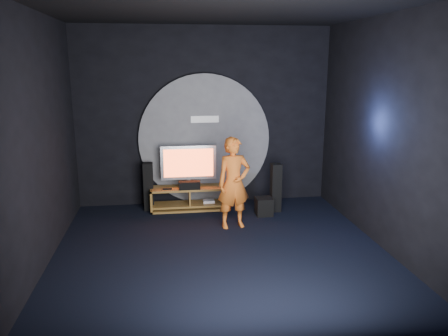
# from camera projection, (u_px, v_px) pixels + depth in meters

# --- Properties ---
(floor) EXTENTS (5.00, 5.00, 0.00)m
(floor) POSITION_uv_depth(u_px,v_px,m) (221.00, 251.00, 6.64)
(floor) COLOR black
(floor) RESTS_ON ground
(back_wall) EXTENTS (5.00, 0.04, 3.50)m
(back_wall) POSITION_uv_depth(u_px,v_px,m) (204.00, 117.00, 8.63)
(back_wall) COLOR black
(back_wall) RESTS_ON ground
(front_wall) EXTENTS (5.00, 0.04, 3.50)m
(front_wall) POSITION_uv_depth(u_px,v_px,m) (258.00, 185.00, 3.82)
(front_wall) COLOR black
(front_wall) RESTS_ON ground
(left_wall) EXTENTS (0.04, 5.00, 3.50)m
(left_wall) POSITION_uv_depth(u_px,v_px,m) (37.00, 142.00, 5.89)
(left_wall) COLOR black
(left_wall) RESTS_ON ground
(right_wall) EXTENTS (0.04, 5.00, 3.50)m
(right_wall) POSITION_uv_depth(u_px,v_px,m) (385.00, 134.00, 6.56)
(right_wall) COLOR black
(right_wall) RESTS_ON ground
(ceiling) EXTENTS (5.00, 5.00, 0.01)m
(ceiling) POSITION_uv_depth(u_px,v_px,m) (220.00, 8.00, 5.82)
(ceiling) COLOR black
(ceiling) RESTS_ON back_wall
(wall_disc_panel) EXTENTS (2.60, 0.11, 2.60)m
(wall_disc_panel) POSITION_uv_depth(u_px,v_px,m) (205.00, 140.00, 8.68)
(wall_disc_panel) COLOR #515156
(wall_disc_panel) RESTS_ON ground
(media_console) EXTENTS (1.50, 0.45, 0.45)m
(media_console) POSITION_uv_depth(u_px,v_px,m) (190.00, 200.00, 8.52)
(media_console) COLOR olive
(media_console) RESTS_ON ground
(tv) EXTENTS (1.07, 0.22, 0.80)m
(tv) POSITION_uv_depth(u_px,v_px,m) (189.00, 164.00, 8.42)
(tv) COLOR #B3B3BA
(tv) RESTS_ON media_console
(center_speaker) EXTENTS (0.40, 0.15, 0.15)m
(center_speaker) POSITION_uv_depth(u_px,v_px,m) (190.00, 185.00, 8.30)
(center_speaker) COLOR black
(center_speaker) RESTS_ON media_console
(remote) EXTENTS (0.18, 0.05, 0.02)m
(remote) POSITION_uv_depth(u_px,v_px,m) (167.00, 189.00, 8.28)
(remote) COLOR black
(remote) RESTS_ON media_console
(tower_speaker_left) EXTENTS (0.19, 0.21, 0.93)m
(tower_speaker_left) POSITION_uv_depth(u_px,v_px,m) (149.00, 187.00, 8.42)
(tower_speaker_left) COLOR black
(tower_speaker_left) RESTS_ON ground
(tower_speaker_right) EXTENTS (0.19, 0.21, 0.93)m
(tower_speaker_right) POSITION_uv_depth(u_px,v_px,m) (276.00, 188.00, 8.36)
(tower_speaker_right) COLOR black
(tower_speaker_right) RESTS_ON ground
(subwoofer) EXTENTS (0.30, 0.30, 0.34)m
(subwoofer) POSITION_uv_depth(u_px,v_px,m) (264.00, 206.00, 8.20)
(subwoofer) COLOR black
(subwoofer) RESTS_ON ground
(player) EXTENTS (0.63, 0.47, 1.58)m
(player) POSITION_uv_depth(u_px,v_px,m) (234.00, 183.00, 7.46)
(player) COLOR orange
(player) RESTS_ON ground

